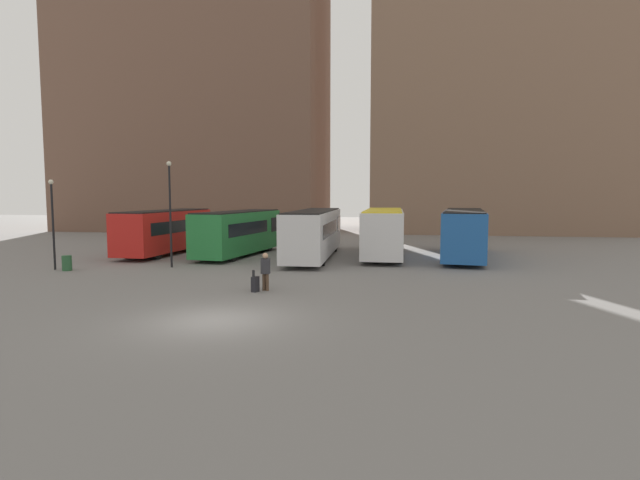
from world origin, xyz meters
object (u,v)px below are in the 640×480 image
Objects in this scene: traveler at (265,268)px; trash_bin at (67,263)px; lamp_post_1 at (53,216)px; bus_0 at (166,230)px; lamp_post_0 at (170,206)px; bus_3 at (384,231)px; bus_1 at (239,231)px; bus_4 at (464,232)px; bus_2 at (314,232)px; suitcase at (255,284)px.

traveler reaches higher than trash_bin.
lamp_post_1 is at bearing 90.31° from traveler.
lamp_post_1 reaches higher than bus_0.
lamp_post_0 reaches higher than trash_bin.
lamp_post_0 is at bearing -149.13° from bus_0.
lamp_post_0 is at bearing 67.83° from traveler.
lamp_post_0 is (-12.16, -7.28, 1.84)m from bus_3.
traveler is at bearing -17.37° from lamp_post_1.
traveler is (5.24, -12.40, -0.69)m from bus_1.
bus_3 is 19.82m from trash_bin.
bus_3 is 0.93× the size of bus_4.
trash_bin is at bearing 120.55° from bus_2.
bus_2 is 2.46× the size of lamp_post_1.
bus_2 reaches higher than trash_bin.
trash_bin is (-17.40, -9.40, -1.34)m from bus_3.
traveler is (-0.19, -12.00, -0.76)m from bus_2.
bus_3 reaches higher than traveler.
bus_0 reaches higher than bus_1.
lamp_post_1 reaches higher than bus_3.
lamp_post_0 is at bearing 64.74° from suitcase.
suitcase is at bearing -151.62° from bus_1.
traveler is 9.90m from lamp_post_0.
lamp_post_0 is (-2.10, -6.28, 1.91)m from bus_1.
bus_4 reaches higher than bus_1.
traveler is 0.27× the size of lamp_post_0.
bus_0 is 11.00m from bus_2.
traveler is (-4.83, -13.40, -0.76)m from bus_3.
bus_3 reaches higher than bus_1.
bus_3 is 12.44× the size of trash_bin.
bus_0 is 8.85m from trash_bin.
trash_bin is (-1.77, -8.58, -1.29)m from bus_0.
bus_3 reaches higher than trash_bin.
bus_3 is at bearing -74.65° from bus_2.
bus_0 is at bearing 58.32° from traveler.
bus_1 is 15.47m from bus_4.
lamp_post_0 is at bearing 126.45° from bus_2.
suitcase is (-5.20, -13.76, -1.42)m from bus_3.
traveler is at bearing -39.84° from lamp_post_0.
bus_3 reaches higher than suitcase.
bus_2 is 2.03× the size of lamp_post_0.
bus_2 is 15.78m from lamp_post_1.
lamp_post_1 is (-6.14, -1.91, -0.56)m from lamp_post_0.
bus_1 is 5.44m from bus_2.
bus_2 is 7.44× the size of traveler.
suitcase is (-0.38, -0.35, -0.66)m from traveler.
bus_4 is 19.06m from lamp_post_0.
bus_3 is at bearing -2.13° from traveler.
bus_2 is at bearing 16.77° from traveler.
suitcase is at bearing 149.61° from bus_4.
bus_3 is (15.62, 0.83, 0.05)m from bus_0.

